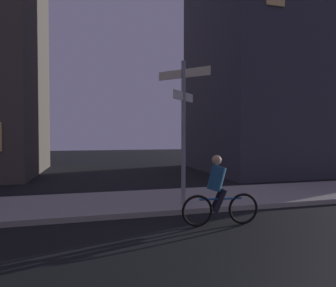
% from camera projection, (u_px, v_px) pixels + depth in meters
% --- Properties ---
extents(sidewalk_kerb, '(40.00, 2.89, 0.14)m').
position_uv_depth(sidewalk_kerb, '(213.00, 197.00, 9.20)').
color(sidewalk_kerb, '#9E9991').
rests_on(sidewalk_kerb, ground_plane).
extents(signpost, '(1.15, 1.15, 3.98)m').
position_uv_depth(signpost, '(183.00, 120.00, 8.00)').
color(signpost, gray).
rests_on(signpost, sidewalk_kerb).
extents(cyclist, '(1.82, 0.35, 1.61)m').
position_uv_depth(cyclist, '(219.00, 193.00, 6.54)').
color(cyclist, black).
rests_on(cyclist, ground_plane).
extents(building_right_block, '(12.98, 8.03, 18.73)m').
position_uv_depth(building_right_block, '(305.00, 16.00, 17.56)').
color(building_right_block, '#383842').
rests_on(building_right_block, ground_plane).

